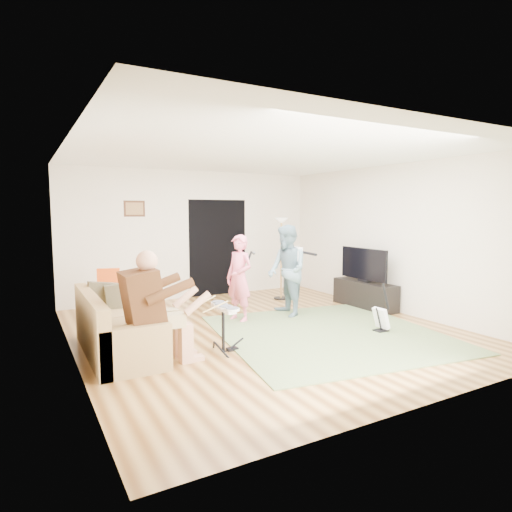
{
  "coord_description": "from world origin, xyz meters",
  "views": [
    {
      "loc": [
        -3.29,
        -5.63,
        1.85
      ],
      "look_at": [
        0.01,
        0.3,
        1.14
      ],
      "focal_mm": 30.0,
      "sensor_mm": 36.0,
      "label": 1
    }
  ],
  "objects": [
    {
      "name": "guitarist",
      "position": [
        0.82,
        0.62,
        0.81
      ],
      "size": [
        0.72,
        0.86,
        1.62
      ],
      "primitive_type": "imported",
      "rotation": [
        0.0,
        0.0,
        -1.71
      ],
      "color": "slate",
      "rests_on": "floor"
    },
    {
      "name": "torchiere_lamp",
      "position": [
        1.51,
        1.9,
        1.17
      ],
      "size": [
        0.31,
        0.31,
        1.71
      ],
      "color": "black",
      "rests_on": "floor"
    },
    {
      "name": "sofa",
      "position": [
        -2.29,
        0.02,
        0.27
      ],
      "size": [
        0.82,
        1.99,
        0.8
      ],
      "color": "tan",
      "rests_on": "floor"
    },
    {
      "name": "guitar_spare",
      "position": [
        1.52,
        -0.96,
        0.22
      ],
      "size": [
        0.27,
        0.24,
        0.76
      ],
      "color": "black",
      "rests_on": "floor"
    },
    {
      "name": "doorway",
      "position": [
        0.55,
        2.99,
        1.05
      ],
      "size": [
        2.1,
        0.0,
        2.1
      ],
      "primitive_type": "plane",
      "rotation": [
        1.57,
        0.0,
        0.0
      ],
      "color": "black",
      "rests_on": "walls"
    },
    {
      "name": "ceiling",
      "position": [
        0.0,
        0.0,
        2.7
      ],
      "size": [
        6.0,
        6.0,
        0.0
      ],
      "primitive_type": "plane",
      "rotation": [
        3.14,
        0.0,
        0.0
      ],
      "color": "white",
      "rests_on": "walls"
    },
    {
      "name": "drummer",
      "position": [
        -1.87,
        -0.63,
        0.54
      ],
      "size": [
        0.91,
        0.51,
        1.39
      ],
      "color": "#4E2C15",
      "rests_on": "sofa"
    },
    {
      "name": "tv_cabinet",
      "position": [
        2.5,
        0.44,
        0.25
      ],
      "size": [
        0.4,
        1.4,
        0.5
      ],
      "primitive_type": "cube",
      "color": "black",
      "rests_on": "floor"
    },
    {
      "name": "picture_frame",
      "position": [
        -1.25,
        2.99,
        1.9
      ],
      "size": [
        0.42,
        0.03,
        0.32
      ],
      "primitive_type": "cube",
      "color": "#3F2314",
      "rests_on": "walls"
    },
    {
      "name": "area_rug",
      "position": [
        0.75,
        -0.65,
        0.01
      ],
      "size": [
        3.63,
        3.71,
        0.02
      ],
      "primitive_type": "cube",
      "rotation": [
        0.0,
        0.0,
        -0.15
      ],
      "color": "#5C7145",
      "rests_on": "floor"
    },
    {
      "name": "drum_kit",
      "position": [
        -1.0,
        -0.63,
        0.28
      ],
      "size": [
        0.35,
        0.63,
        0.65
      ],
      "color": "black",
      "rests_on": "floor"
    },
    {
      "name": "dining_chair",
      "position": [
        -2.06,
        1.63,
        0.32
      ],
      "size": [
        0.48,
        0.5,
        0.9
      ],
      "rotation": [
        0.0,
        0.0,
        -0.31
      ],
      "color": "#D5C08B",
      "rests_on": "floor"
    },
    {
      "name": "floor",
      "position": [
        0.0,
        0.0,
        0.0
      ],
      "size": [
        6.0,
        6.0,
        0.0
      ],
      "primitive_type": "plane",
      "color": "brown",
      "rests_on": "ground"
    },
    {
      "name": "window_blinds",
      "position": [
        -2.74,
        0.2,
        1.55
      ],
      "size": [
        0.0,
        2.05,
        2.05
      ],
      "primitive_type": "plane",
      "rotation": [
        1.57,
        0.0,
        1.57
      ],
      "color": "#9A5B2F",
      "rests_on": "walls"
    },
    {
      "name": "guitar_held",
      "position": [
        1.02,
        0.62,
        1.1
      ],
      "size": [
        0.2,
        0.61,
        0.26
      ],
      "primitive_type": null,
      "rotation": [
        0.0,
        0.0,
        -0.14
      ],
      "color": "silver",
      "rests_on": "guitarist"
    },
    {
      "name": "walls",
      "position": [
        0.0,
        0.0,
        1.35
      ],
      "size": [
        5.5,
        6.0,
        2.7
      ],
      "primitive_type": null,
      "color": "beige",
      "rests_on": "floor"
    },
    {
      "name": "microphone",
      "position": [
        0.12,
        0.71,
        1.09
      ],
      "size": [
        0.06,
        0.06,
        0.24
      ],
      "primitive_type": null,
      "color": "black",
      "rests_on": "singer"
    },
    {
      "name": "television",
      "position": [
        2.45,
        0.44,
        0.85
      ],
      "size": [
        0.06,
        1.16,
        0.6
      ],
      "primitive_type": "cube",
      "color": "black",
      "rests_on": "tv_cabinet"
    },
    {
      "name": "singer",
      "position": [
        -0.08,
        0.71,
        0.73
      ],
      "size": [
        0.5,
        0.62,
        1.46
      ],
      "primitive_type": "imported",
      "rotation": [
        0.0,
        0.0,
        -1.25
      ],
      "color": "#EC6686",
      "rests_on": "floor"
    }
  ]
}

